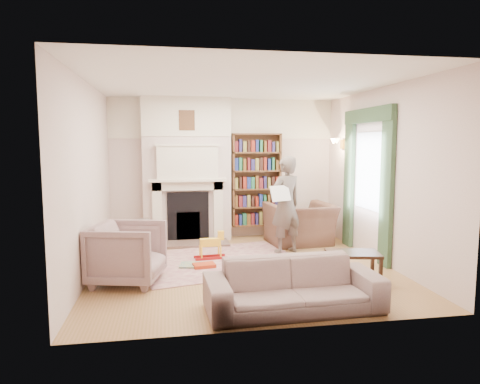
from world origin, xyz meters
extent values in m
plane|color=olive|center=(0.00, 0.00, 0.00)|extent=(4.50, 4.50, 0.00)
plane|color=white|center=(0.00, 0.00, 2.80)|extent=(4.50, 4.50, 0.00)
plane|color=beige|center=(0.00, 2.25, 1.40)|extent=(4.50, 0.00, 4.50)
plane|color=beige|center=(0.00, -2.25, 1.40)|extent=(4.50, 0.00, 4.50)
plane|color=beige|center=(-2.25, 0.00, 1.40)|extent=(0.00, 4.50, 4.50)
plane|color=beige|center=(2.25, 0.00, 1.40)|extent=(0.00, 4.50, 4.50)
cube|color=beige|center=(-0.75, 2.08, 1.40)|extent=(1.70, 0.35, 2.80)
cube|color=silver|center=(-0.75, 1.79, 1.22)|extent=(1.47, 0.24, 0.05)
cube|color=black|center=(-0.75, 1.88, 0.50)|extent=(0.80, 0.06, 0.96)
cube|color=silver|center=(-0.75, 1.81, 1.55)|extent=(1.15, 0.18, 0.62)
cube|color=brown|center=(0.65, 2.12, 1.18)|extent=(1.00, 0.24, 1.85)
cube|color=silver|center=(2.23, 0.40, 1.45)|extent=(0.02, 0.90, 1.30)
cube|color=#324E32|center=(2.20, -0.30, 1.20)|extent=(0.07, 0.32, 2.40)
cube|color=#324E32|center=(2.20, 1.10, 1.20)|extent=(0.07, 0.32, 2.40)
cube|color=#324E32|center=(2.19, 0.40, 2.38)|extent=(0.09, 1.70, 0.24)
cube|color=beige|center=(-0.32, 0.40, 0.01)|extent=(2.95, 2.50, 0.01)
imported|color=#432724|center=(1.34, 1.36, 0.39)|extent=(1.28, 1.14, 0.77)
imported|color=gray|center=(-1.68, -0.47, 0.42)|extent=(1.10, 1.08, 0.84)
imported|color=#A29585|center=(0.28, -1.79, 0.29)|extent=(2.04, 0.86, 0.59)
imported|color=#594E47|center=(0.89, 0.76, 0.85)|extent=(0.73, 0.62, 1.70)
cube|color=white|center=(0.74, 0.56, 1.08)|extent=(0.40, 0.26, 0.26)
cylinder|color=#9A9DA1|center=(-1.58, 1.42, 0.28)|extent=(0.25, 0.25, 0.55)
cube|color=#CEC948|center=(-0.80, 0.17, 0.03)|extent=(0.38, 0.38, 0.03)
cube|color=#AB3113|center=(-0.59, 0.07, 0.04)|extent=(0.37, 0.27, 0.06)
cube|color=red|center=(0.48, -0.47, 0.02)|extent=(0.29, 0.25, 0.02)
cube|color=red|center=(0.25, -0.43, 0.02)|extent=(0.30, 0.27, 0.02)
cube|color=red|center=(0.31, -0.30, 0.02)|extent=(0.29, 0.27, 0.02)
cube|color=red|center=(0.17, -0.52, 0.02)|extent=(0.30, 0.28, 0.02)
camera|label=1|loc=(-1.11, -6.37, 1.92)|focal=32.00mm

